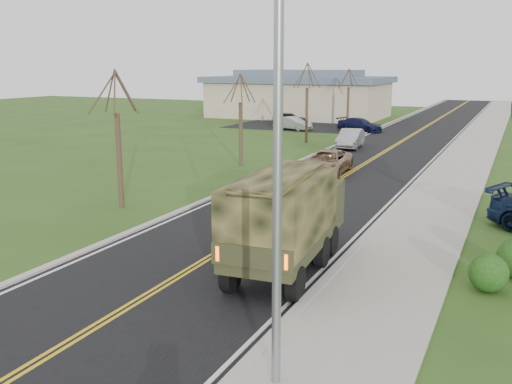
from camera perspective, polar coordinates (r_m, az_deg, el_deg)
The scene contains 17 objects.
ground at distance 14.78m, azimuth -15.80°, elevation -12.91°, with size 160.00×160.00×0.00m, color #2A4A18.
road at distance 51.13m, azimuth 14.80°, elevation 5.17°, with size 8.00×120.00×0.01m, color black.
curb_right at distance 50.56m, azimuth 19.44°, elevation 4.86°, with size 0.30×120.00×0.12m, color #9E998E.
sidewalk_right at distance 50.42m, azimuth 21.42°, elevation 4.68°, with size 3.20×120.00×0.10m, color #9E998E.
curb_left at distance 52.01m, azimuth 10.29°, elevation 5.56°, with size 0.30×120.00×0.10m, color #9E998E.
street_light at distance 10.45m, azimuth 1.67°, elevation 2.58°, with size 1.65×0.22×8.00m.
bare_tree_a at distance 25.81m, azimuth -13.56°, elevation 4.19°, with size 1.93×2.26×6.08m.
bare_tree_b at distance 35.92m, azimuth -1.54°, elevation 6.57°, with size 1.83×2.14×5.73m.
bare_tree_c at distance 46.89m, azimuth 5.09°, elevation 8.31°, with size 2.04×2.39×6.42m.
bare_tree_d at distance 58.30m, azimuth 9.19°, elevation 8.81°, with size 1.88×2.20×5.91m.
commercial_building at distance 70.57m, azimuth 4.35°, elevation 9.68°, with size 25.50×21.50×5.65m.
military_truck at distance 17.34m, azimuth 3.06°, elevation -2.21°, with size 2.70×6.53×3.18m.
suv_champagne at distance 33.68m, azimuth 7.08°, elevation 2.99°, with size 2.26×4.91×1.36m, color #9B7857.
sedan_silver at distance 44.51m, azimuth 9.43°, elevation 5.30°, with size 1.52×4.35×1.43m, color silver.
lot_car_dark at distance 61.66m, azimuth 3.40°, elevation 7.36°, with size 1.51×3.74×1.27m, color black.
lot_car_silver at distance 56.26m, azimuth 3.73°, elevation 6.86°, with size 1.36×3.91×1.29m, color #A7A6AB.
lot_car_navy at distance 55.63m, azimuth 10.34°, elevation 6.62°, with size 1.81×4.45×1.29m, color black.
Camera 1 is at (8.98, -9.95, 6.25)m, focal length 40.00 mm.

